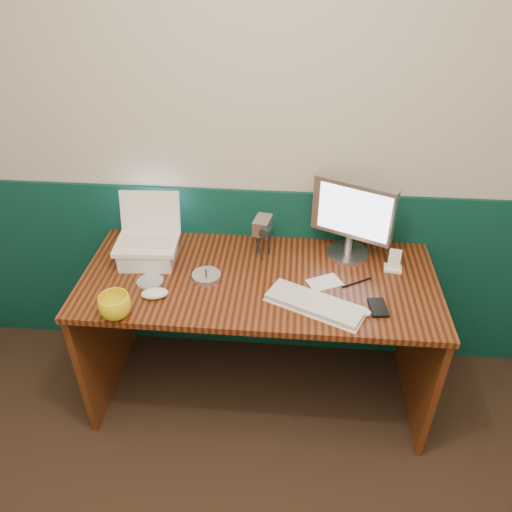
# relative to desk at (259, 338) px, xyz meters

# --- Properties ---
(back_wall) EXTENTS (3.50, 0.04, 2.50)m
(back_wall) POSITION_rel_desk_xyz_m (0.01, 0.37, 0.88)
(back_wall) COLOR beige
(back_wall) RESTS_ON ground
(wainscot) EXTENTS (3.48, 0.02, 1.00)m
(wainscot) POSITION_rel_desk_xyz_m (0.01, 0.36, 0.12)
(wainscot) COLOR #072F28
(wainscot) RESTS_ON ground
(desk) EXTENTS (1.60, 0.70, 0.75)m
(desk) POSITION_rel_desk_xyz_m (0.00, 0.00, 0.00)
(desk) COLOR #341109
(desk) RESTS_ON ground
(laptop_riser) EXTENTS (0.26, 0.22, 0.08)m
(laptop_riser) POSITION_rel_desk_xyz_m (-0.53, 0.09, 0.42)
(laptop_riser) COLOR silver
(laptop_riser) RESTS_ON desk
(laptop) EXTENTS (0.29, 0.23, 0.23)m
(laptop) POSITION_rel_desk_xyz_m (-0.53, 0.09, 0.58)
(laptop) COLOR white
(laptop) RESTS_ON laptop_riser
(monitor) EXTENTS (0.39, 0.26, 0.38)m
(monitor) POSITION_rel_desk_xyz_m (0.41, 0.22, 0.56)
(monitor) COLOR #ABAAAF
(monitor) RESTS_ON desk
(keyboard) EXTENTS (0.42, 0.29, 0.02)m
(keyboard) POSITION_rel_desk_xyz_m (0.25, -0.18, 0.39)
(keyboard) COLOR silver
(keyboard) RESTS_ON desk
(mouse_right) EXTENTS (0.11, 0.09, 0.03)m
(mouse_right) POSITION_rel_desk_xyz_m (0.43, -0.21, 0.39)
(mouse_right) COLOR white
(mouse_right) RESTS_ON desk
(mouse_left) EXTENTS (0.13, 0.09, 0.04)m
(mouse_left) POSITION_rel_desk_xyz_m (-0.43, -0.18, 0.39)
(mouse_left) COLOR white
(mouse_left) RESTS_ON desk
(mug) EXTENTS (0.14, 0.14, 0.10)m
(mug) POSITION_rel_desk_xyz_m (-0.55, -0.31, 0.43)
(mug) COLOR yellow
(mug) RESTS_ON desk
(camcorder) EXTENTS (0.10, 0.13, 0.18)m
(camcorder) POSITION_rel_desk_xyz_m (0.00, 0.18, 0.46)
(camcorder) COLOR #A0A0A5
(camcorder) RESTS_ON desk
(cd_spindle) EXTENTS (0.13, 0.13, 0.03)m
(cd_spindle) POSITION_rel_desk_xyz_m (-0.23, -0.03, 0.39)
(cd_spindle) COLOR silver
(cd_spindle) RESTS_ON desk
(cd_loose_a) EXTENTS (0.12, 0.12, 0.00)m
(cd_loose_a) POSITION_rel_desk_xyz_m (-0.48, -0.07, 0.38)
(cd_loose_a) COLOR silver
(cd_loose_a) RESTS_ON desk
(pen) EXTENTS (0.13, 0.09, 0.01)m
(pen) POSITION_rel_desk_xyz_m (0.43, -0.01, 0.38)
(pen) COLOR black
(pen) RESTS_ON desk
(papers) EXTENTS (0.17, 0.15, 0.00)m
(papers) POSITION_rel_desk_xyz_m (0.29, -0.01, 0.38)
(papers) COLOR white
(papers) RESTS_ON desk
(dock) EXTENTS (0.09, 0.07, 0.01)m
(dock) POSITION_rel_desk_xyz_m (0.61, 0.11, 0.38)
(dock) COLOR white
(dock) RESTS_ON desk
(music_player) EXTENTS (0.06, 0.03, 0.09)m
(music_player) POSITION_rel_desk_xyz_m (0.61, 0.11, 0.44)
(music_player) COLOR white
(music_player) RESTS_ON dock
(pda) EXTENTS (0.08, 0.12, 0.01)m
(pda) POSITION_rel_desk_xyz_m (0.51, -0.17, 0.38)
(pda) COLOR black
(pda) RESTS_ON desk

